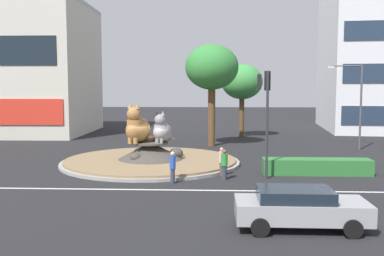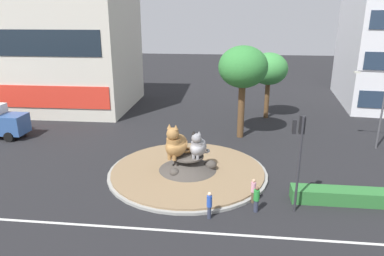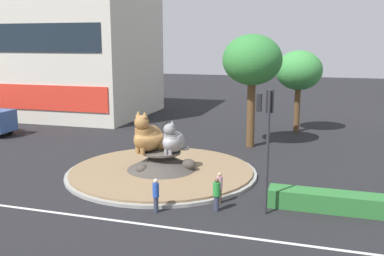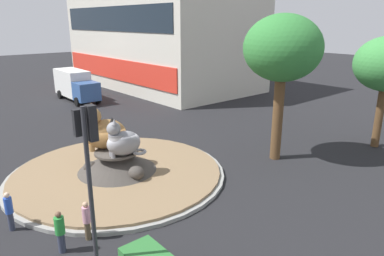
# 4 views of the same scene
# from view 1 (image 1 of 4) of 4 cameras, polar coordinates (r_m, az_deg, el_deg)

# --- Properties ---
(ground_plane) EXTENTS (160.00, 160.00, 0.00)m
(ground_plane) POSITION_cam_1_polar(r_m,az_deg,el_deg) (28.85, -5.40, -4.62)
(ground_plane) COLOR black
(lane_centreline) EXTENTS (112.00, 0.20, 0.01)m
(lane_centreline) POSITION_cam_1_polar(r_m,az_deg,el_deg) (21.78, -8.11, -7.94)
(lane_centreline) COLOR silver
(lane_centreline) RESTS_ON ground
(roundabout_island) EXTENTS (11.63, 11.63, 1.42)m
(roundabout_island) POSITION_cam_1_polar(r_m,az_deg,el_deg) (28.78, -5.40, -3.83)
(roundabout_island) COLOR gray
(roundabout_island) RESTS_ON ground
(cat_statue_tabby) EXTENTS (2.17, 2.61, 2.57)m
(cat_statue_tabby) POSITION_cam_1_polar(r_m,az_deg,el_deg) (28.38, -7.12, -0.00)
(cat_statue_tabby) COLOR #9E703D
(cat_statue_tabby) RESTS_ON roundabout_island
(cat_statue_grey) EXTENTS (1.64, 2.11, 2.04)m
(cat_statue_grey) POSITION_cam_1_polar(r_m,az_deg,el_deg) (28.42, -3.93, -0.35)
(cat_statue_grey) COLOR gray
(cat_statue_grey) RESTS_ON roundabout_island
(traffic_light_mast) EXTENTS (0.72, 0.52, 5.86)m
(traffic_light_mast) POSITION_cam_1_polar(r_m,az_deg,el_deg) (23.91, 9.60, 3.51)
(traffic_light_mast) COLOR #2D2D33
(traffic_light_mast) RESTS_ON ground
(clipped_hedge_strip) EXTENTS (6.11, 1.20, 0.90)m
(clipped_hedge_strip) POSITION_cam_1_polar(r_m,az_deg,el_deg) (26.10, 15.94, -4.87)
(clipped_hedge_strip) COLOR #2D7033
(clipped_hedge_strip) RESTS_ON ground
(broadleaf_tree_behind_island) EXTENTS (4.08, 4.08, 7.25)m
(broadleaf_tree_behind_island) POSITION_cam_1_polar(r_m,az_deg,el_deg) (43.81, 6.54, 5.94)
(broadleaf_tree_behind_island) COLOR brown
(broadleaf_tree_behind_island) RESTS_ON ground
(second_tree_near_tower) EXTENTS (4.45, 4.45, 8.55)m
(second_tree_near_tower) POSITION_cam_1_polar(r_m,az_deg,el_deg) (36.81, 2.60, 7.80)
(second_tree_near_tower) COLOR brown
(second_tree_near_tower) RESTS_ON ground
(streetlight_arm) EXTENTS (2.63, 0.66, 6.76)m
(streetlight_arm) POSITION_cam_1_polar(r_m,az_deg,el_deg) (36.89, 20.66, 3.51)
(streetlight_arm) COLOR #4C4C51
(streetlight_arm) RESTS_ON ground
(pedestrian_pink_shirt) EXTENTS (0.31, 0.31, 1.60)m
(pedestrian_pink_shirt) POSITION_cam_1_polar(r_m,az_deg,el_deg) (24.73, 3.88, -4.28)
(pedestrian_pink_shirt) COLOR brown
(pedestrian_pink_shirt) RESTS_ON ground
(pedestrian_green_shirt) EXTENTS (0.36, 0.36, 1.65)m
(pedestrian_green_shirt) POSITION_cam_1_polar(r_m,az_deg,el_deg) (23.68, 4.24, -4.68)
(pedestrian_green_shirt) COLOR #33384C
(pedestrian_green_shirt) RESTS_ON ground
(pedestrian_blue_shirt) EXTENTS (0.31, 0.31, 1.67)m
(pedestrian_blue_shirt) POSITION_cam_1_polar(r_m,az_deg,el_deg) (22.74, -2.54, -5.02)
(pedestrian_blue_shirt) COLOR #33384C
(pedestrian_blue_shirt) RESTS_ON ground
(sedan_on_far_lane) EXTENTS (4.63, 2.13, 1.44)m
(sedan_on_far_lane) POSITION_cam_1_polar(r_m,az_deg,el_deg) (16.13, 13.85, -9.97)
(sedan_on_far_lane) COLOR #99999E
(sedan_on_far_lane) RESTS_ON ground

